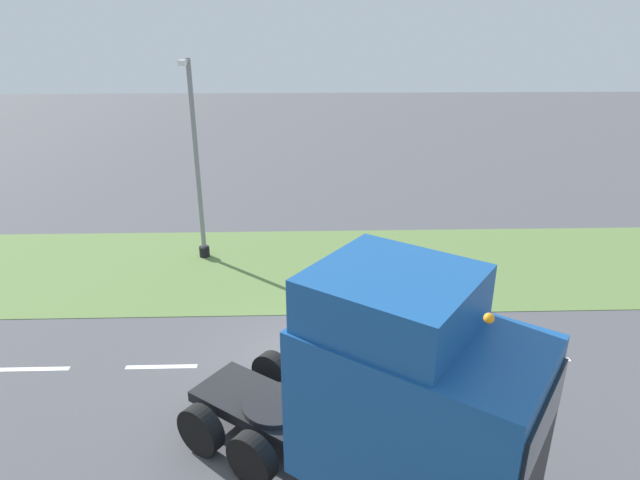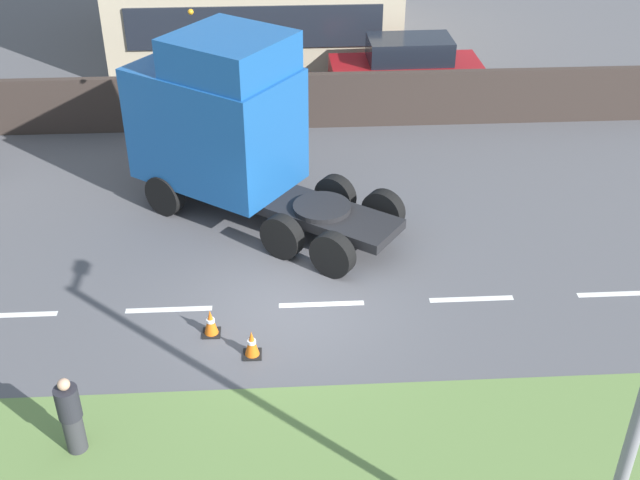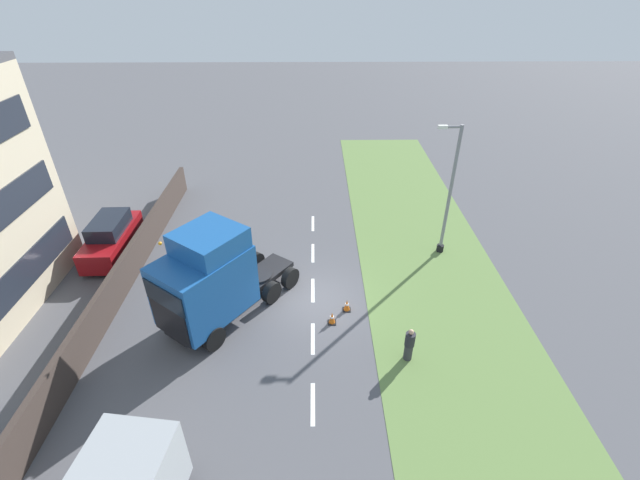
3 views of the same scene
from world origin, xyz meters
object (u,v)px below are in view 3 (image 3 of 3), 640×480
(pedestrian, at_px, (409,345))
(traffic_cone_trailing, at_px, (332,318))
(lorry_cab, at_px, (210,280))
(parked_car, at_px, (112,237))
(traffic_cone_lead, at_px, (347,305))
(lamp_post, at_px, (448,199))

(pedestrian, distance_m, traffic_cone_trailing, 3.63)
(lorry_cab, relative_size, parked_car, 1.40)
(parked_car, height_order, pedestrian, parked_car)
(lorry_cab, height_order, parked_car, lorry_cab)
(parked_car, distance_m, pedestrian, 16.44)
(traffic_cone_lead, bearing_deg, traffic_cone_trailing, 49.57)
(parked_car, xyz_separation_m, traffic_cone_lead, (-12.31, 4.76, -0.74))
(pedestrian, xyz_separation_m, traffic_cone_lead, (2.23, -2.90, -0.47))
(lamp_post, relative_size, traffic_cone_lead, 12.18)
(parked_car, relative_size, traffic_cone_lead, 8.25)
(traffic_cone_lead, distance_m, traffic_cone_trailing, 1.09)
(lorry_cab, relative_size, traffic_cone_lead, 11.54)
(lamp_post, bearing_deg, lorry_cab, 25.55)
(lorry_cab, bearing_deg, traffic_cone_trailing, -145.89)
(lamp_post, distance_m, traffic_cone_trailing, 8.73)
(lorry_cab, xyz_separation_m, traffic_cone_lead, (-5.79, -0.63, -1.97))
(lorry_cab, bearing_deg, lamp_post, -118.09)
(parked_car, relative_size, traffic_cone_trailing, 8.25)
(lorry_cab, bearing_deg, pedestrian, -159.48)
(traffic_cone_lead, xyz_separation_m, traffic_cone_trailing, (0.70, 0.83, 0.00))
(pedestrian, distance_m, traffic_cone_lead, 3.69)
(parked_car, bearing_deg, lamp_post, 178.58)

